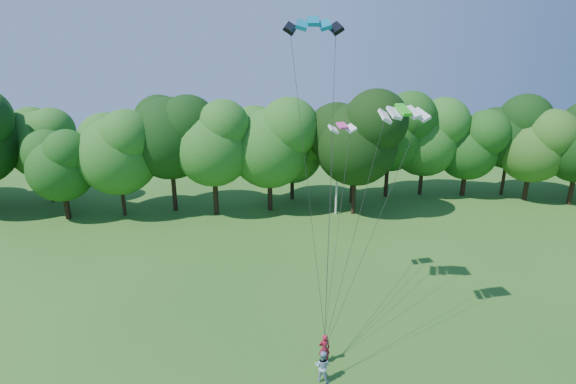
{
  "coord_description": "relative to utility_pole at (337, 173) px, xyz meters",
  "views": [
    {
      "loc": [
        -2.64,
        -11.48,
        17.01
      ],
      "look_at": [
        -0.86,
        13.0,
        8.99
      ],
      "focal_mm": 28.0,
      "sensor_mm": 36.0,
      "label": 1
    }
  ],
  "objects": [
    {
      "name": "utility_pole",
      "position": [
        0.0,
        0.0,
        0.0
      ],
      "size": [
        1.76,
        0.37,
        8.85
      ],
      "rotation": [
        0.0,
        0.0,
        0.16
      ],
      "color": "silver",
      "rests_on": "ground"
    },
    {
      "name": "kite_flyer_left",
      "position": [
        -4.72,
        -23.19,
        -3.63
      ],
      "size": [
        0.7,
        0.49,
        1.8
      ],
      "primitive_type": "imported",
      "rotation": [
        0.0,
        0.0,
        3.24
      ],
      "color": "maroon",
      "rests_on": "ground"
    },
    {
      "name": "kite_flyer_right",
      "position": [
        -5.04,
        -24.62,
        -3.63
      ],
      "size": [
        1.09,
        1.01,
        1.81
      ],
      "primitive_type": "imported",
      "rotation": [
        0.0,
        0.0,
        2.67
      ],
      "color": "#96B4D0",
      "rests_on": "ground"
    },
    {
      "name": "kite_teal",
      "position": [
        -5.07,
        -18.59,
        13.72
      ],
      "size": [
        3.17,
        1.6,
        0.62
      ],
      "rotation": [
        0.0,
        0.0,
        -0.08
      ],
      "color": "#047394",
      "rests_on": "ground"
    },
    {
      "name": "kite_green",
      "position": [
        -0.47,
        -20.74,
        9.25
      ],
      "size": [
        2.76,
        1.58,
        0.56
      ],
      "rotation": [
        0.0,
        0.0,
        0.17
      ],
      "color": "green",
      "rests_on": "ground"
    },
    {
      "name": "kite_pink",
      "position": [
        -2.58,
        -14.95,
        7.45
      ],
      "size": [
        1.94,
        1.2,
        0.36
      ],
      "rotation": [
        0.0,
        0.0,
        0.19
      ],
      "color": "#EB419C",
      "rests_on": "ground"
    },
    {
      "name": "tree_back_center",
      "position": [
        1.85,
        -0.03,
        3.89
      ],
      "size": [
        9.27,
        9.27,
        13.48
      ],
      "color": "black",
      "rests_on": "ground"
    },
    {
      "name": "tree_back_east",
      "position": [
        22.57,
        2.9,
        2.74
      ],
      "size": [
        8.01,
        8.01,
        11.65
      ],
      "color": "#372316",
      "rests_on": "ground"
    }
  ]
}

